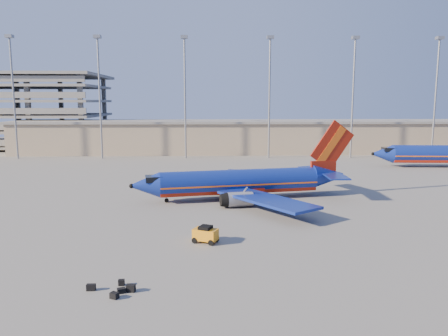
# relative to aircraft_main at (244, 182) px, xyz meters

# --- Properties ---
(ground) EXTENTS (220.00, 220.00, 0.00)m
(ground) POSITION_rel_aircraft_main_xyz_m (-5.83, -1.49, -2.33)
(ground) COLOR slate
(ground) RESTS_ON ground
(terminal_building) EXTENTS (122.00, 16.00, 8.50)m
(terminal_building) POSITION_rel_aircraft_main_xyz_m (4.17, 56.51, 1.98)
(terminal_building) COLOR gray
(terminal_building) RESTS_ON ground
(light_mast_row) EXTENTS (101.60, 1.60, 28.65)m
(light_mast_row) POSITION_rel_aircraft_main_xyz_m (-0.83, 44.51, 15.22)
(light_mast_row) COLOR gray
(light_mast_row) RESTS_ON ground
(aircraft_main) EXTENTS (31.96, 30.46, 10.92)m
(aircraft_main) POSITION_rel_aircraft_main_xyz_m (0.00, 0.00, 0.00)
(aircraft_main) COLOR navy
(aircraft_main) RESTS_ON ground
(baggage_tug) EXTENTS (2.69, 2.24, 1.67)m
(baggage_tug) POSITION_rel_aircraft_main_xyz_m (-5.15, -19.18, -1.46)
(baggage_tug) COLOR orange
(baggage_tug) RESTS_ON ground
(luggage_pile) EXTENTS (3.59, 2.67, 0.53)m
(luggage_pile) POSITION_rel_aircraft_main_xyz_m (-11.42, -30.13, -2.10)
(luggage_pile) COLOR black
(luggage_pile) RESTS_ON ground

